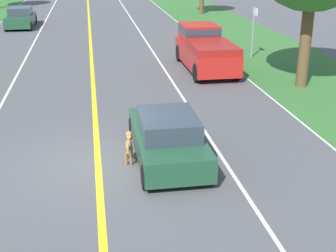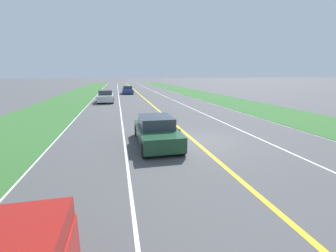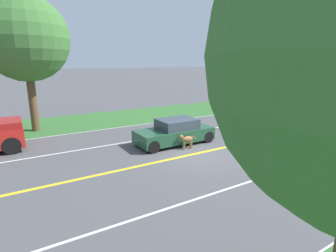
% 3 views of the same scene
% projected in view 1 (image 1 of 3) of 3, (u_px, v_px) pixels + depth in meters
% --- Properties ---
extents(ground_plane, '(400.00, 400.00, 0.00)m').
position_uv_depth(ground_plane, '(98.00, 163.00, 13.01)').
color(ground_plane, '#4C4C4F').
extents(centre_divider_line, '(0.18, 160.00, 0.01)m').
position_uv_depth(centre_divider_line, '(98.00, 162.00, 13.01)').
color(centre_divider_line, yellow).
rests_on(centre_divider_line, ground).
extents(lane_edge_line_right, '(0.14, 160.00, 0.01)m').
position_uv_depth(lane_edge_line_right, '(332.00, 146.00, 14.09)').
color(lane_edge_line_right, white).
rests_on(lane_edge_line_right, ground).
extents(lane_dash_same_dir, '(0.10, 160.00, 0.01)m').
position_uv_depth(lane_dash_same_dir, '(220.00, 154.00, 13.55)').
color(lane_dash_same_dir, white).
rests_on(lane_dash_same_dir, ground).
extents(ego_car, '(1.83, 4.24, 1.35)m').
position_uv_depth(ego_car, '(168.00, 138.00, 13.07)').
color(ego_car, '#1E472D').
rests_on(ego_car, ground).
extents(dog, '(0.29, 1.04, 0.80)m').
position_uv_depth(dog, '(129.00, 144.00, 12.95)').
color(dog, olive).
rests_on(dog, ground).
extents(pickup_truck, '(2.05, 5.36, 1.98)m').
position_uv_depth(pickup_truck, '(205.00, 48.00, 22.69)').
color(pickup_truck, red).
rests_on(pickup_truck, ground).
extents(oncoming_car, '(1.88, 4.66, 1.43)m').
position_uv_depth(oncoming_car, '(21.00, 18.00, 34.89)').
color(oncoming_car, '#1E472D').
rests_on(oncoming_car, ground).
extents(street_sign, '(0.11, 0.64, 2.70)m').
position_uv_depth(street_sign, '(254.00, 26.00, 24.75)').
color(street_sign, gray).
rests_on(street_sign, ground).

